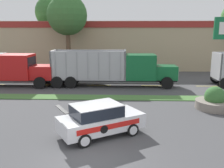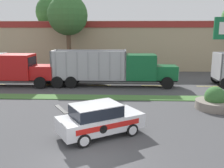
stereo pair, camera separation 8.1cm
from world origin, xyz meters
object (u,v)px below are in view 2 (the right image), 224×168
dump_truck_lead (125,69)px  rally_car (99,119)px  stone_planter (215,101)px  dump_truck_mid (8,70)px

dump_truck_lead → rally_car: dump_truck_lead is taller
dump_truck_lead → stone_planter: size_ratio=4.65×
dump_truck_lead → stone_planter: 9.43m
dump_truck_lead → rally_car: (-1.43, -11.89, -0.78)m
stone_planter → rally_car: bearing=-147.5°
dump_truck_mid → stone_planter: dump_truck_mid is taller
dump_truck_mid → rally_car: size_ratio=2.36×
dump_truck_lead → dump_truck_mid: dump_truck_lead is taller
stone_planter → dump_truck_mid: bearing=158.8°
rally_car → stone_planter: bearing=32.5°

